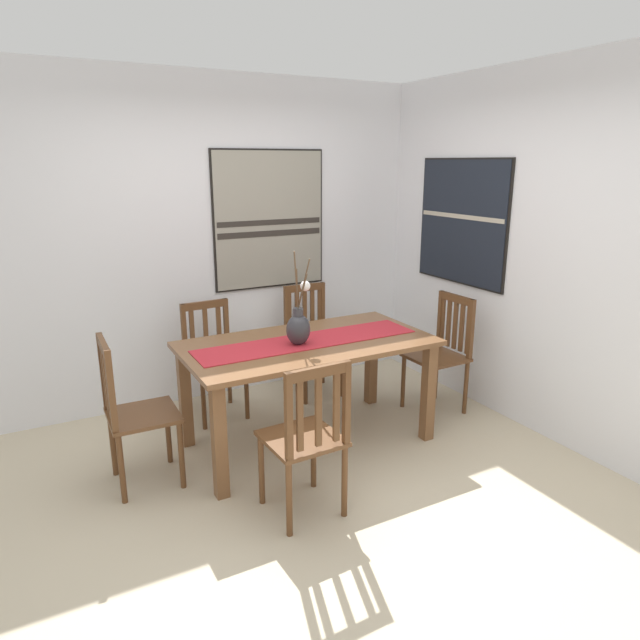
{
  "coord_description": "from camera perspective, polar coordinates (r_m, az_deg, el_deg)",
  "views": [
    {
      "loc": [
        -1.54,
        -2.77,
        2.0
      ],
      "look_at": [
        0.27,
        0.57,
        0.93
      ],
      "focal_mm": 31.64,
      "sensor_mm": 36.0,
      "label": 1
    }
  ],
  "objects": [
    {
      "name": "dining_table",
      "position": [
        4.02,
        -1.24,
        -3.75
      ],
      "size": [
        1.76,
        0.92,
        0.78
      ],
      "color": "brown",
      "rests_on": "ground_plane"
    },
    {
      "name": "wall_back",
      "position": [
        4.93,
        -10.09,
        7.87
      ],
      "size": [
        6.4,
        0.12,
        2.7
      ],
      "primitive_type": "cube",
      "color": "silver",
      "rests_on": "ground_plane"
    },
    {
      "name": "chair_0",
      "position": [
        3.26,
        -1.37,
        -11.76
      ],
      "size": [
        0.43,
        0.43,
        0.97
      ],
      "color": "brown",
      "rests_on": "ground_plane"
    },
    {
      "name": "table_runner",
      "position": [
        3.98,
        -1.25,
        -2.13
      ],
      "size": [
        1.62,
        0.36,
        0.01
      ],
      "primitive_type": "cube",
      "color": "#B7232D",
      "rests_on": "dining_table"
    },
    {
      "name": "ground_plane",
      "position": [
        3.76,
        0.49,
        -16.74
      ],
      "size": [
        6.4,
        6.4,
        0.03
      ],
      "primitive_type": "cube",
      "color": "beige"
    },
    {
      "name": "chair_3",
      "position": [
        4.72,
        12.23,
        -3.07
      ],
      "size": [
        0.43,
        0.43,
        0.96
      ],
      "color": "brown",
      "rests_on": "ground_plane"
    },
    {
      "name": "painting_on_side_wall",
      "position": [
        4.95,
        14.19,
        9.59
      ],
      "size": [
        0.05,
        1.04,
        1.04
      ],
      "color": "black"
    },
    {
      "name": "chair_2",
      "position": [
        3.74,
        -18.44,
        -8.69
      ],
      "size": [
        0.43,
        0.43,
        0.98
      ],
      "color": "brown",
      "rests_on": "ground_plane"
    },
    {
      "name": "chair_4",
      "position": [
        4.99,
        -0.9,
        -1.72
      ],
      "size": [
        0.42,
        0.42,
        0.96
      ],
      "color": "brown",
      "rests_on": "ground_plane"
    },
    {
      "name": "centerpiece_vase",
      "position": [
        3.87,
        -2.17,
        -0.58
      ],
      "size": [
        0.17,
        0.2,
        0.67
      ],
      "color": "#333338",
      "rests_on": "dining_table"
    },
    {
      "name": "wall_side",
      "position": [
        4.43,
        22.21,
        6.1
      ],
      "size": [
        0.12,
        6.4,
        2.7
      ],
      "primitive_type": "cube",
      "color": "silver",
      "rests_on": "ground_plane"
    },
    {
      "name": "chair_1",
      "position": [
        4.62,
        -10.77,
        -3.73
      ],
      "size": [
        0.44,
        0.44,
        0.92
      ],
      "color": "brown",
      "rests_on": "ground_plane"
    },
    {
      "name": "painting_on_back_wall",
      "position": [
        5.0,
        -5.15,
        10.05
      ],
      "size": [
        1.03,
        0.05,
        1.19
      ],
      "color": "black"
    }
  ]
}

